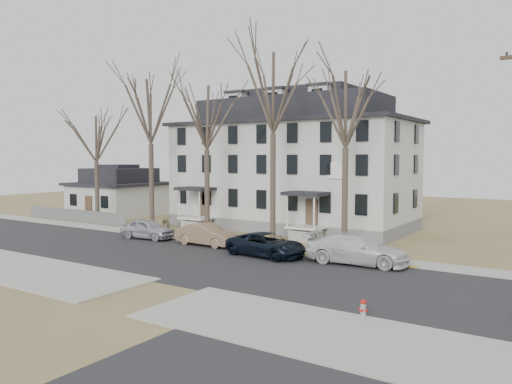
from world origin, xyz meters
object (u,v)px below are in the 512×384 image
Objects in this scene: small_house at (120,194)px; car_silver at (148,229)px; tree_far_left at (150,107)px; fire_hydrant at (363,310)px; tree_center at (273,87)px; car_navy at (266,245)px; bicycle_left at (166,222)px; tree_bungalow at (96,136)px; tree_mid_left at (207,112)px; car_white at (357,250)px; car_tan at (207,235)px; boarding_house at (292,166)px; bicycle_right at (186,224)px; tree_mid_right at (346,103)px.

car_silver is at bearing -34.81° from small_house.
tree_far_left is 28.64m from fire_hydrant.
tree_center is 2.84× the size of car_navy.
tree_far_left is 12.02m from tree_center.
bicycle_left is at bearing 92.84° from tree_far_left.
tree_bungalow is 6.14× the size of bicycle_left.
car_silver is (-2.73, -3.72, -8.86)m from tree_mid_left.
small_house is at bearing 67.47° from car_white.
tree_far_left is 0.93× the size of tree_center.
bicycle_left is at bearing 171.60° from tree_center.
tree_far_left is 2.98× the size of car_tan.
boarding_house reaches higher than fire_hydrant.
bicycle_left is at bearing 14.48° from tree_bungalow.
car_silver is 0.74× the size of car_white.
tree_mid_left is 1.18× the size of tree_bungalow.
bicycle_left reaches higher than bicycle_right.
small_house is 25.41m from tree_center.
tree_mid_right is at bearing 0.00° from tree_far_left.
bicycle_right is (-1.25, 5.73, -0.30)m from car_silver.
tree_mid_right is 2.17× the size of car_white.
fire_hydrant is (6.21, -12.63, -9.20)m from tree_mid_right.
tree_mid_left is 23.62m from fire_hydrant.
tree_far_left is at bearing -29.39° from small_house.
boarding_house is 12.51m from tree_mid_right.
tree_mid_right is 2.76× the size of car_tan.
car_tan is 5.75× the size of fire_hydrant.
car_tan is at bearing -138.77° from bicycle_right.
car_silver is 2.97× the size of bicycle_right.
car_white reaches higher than car_silver.
tree_center is 5.70m from tree_mid_right.
car_navy is (8.27, -4.45, -8.88)m from tree_mid_left.
small_house is 0.63× the size of tree_far_left.
small_house is 1.99× the size of car_silver.
tree_far_left is at bearing 180.00° from tree_center.
fire_hydrant is at bearing -54.71° from boarding_house.
tree_mid_left is at bearing 0.00° from tree_bungalow.
car_silver is (10.27, -3.72, -7.37)m from tree_bungalow.
boarding_house is 9.66m from tree_mid_left.
boarding_house is 18.17m from tree_bungalow.
tree_mid_left is 2.76× the size of car_tan.
car_white is 20.54m from bicycle_left.
car_silver is 6.45m from bicycle_left.
fire_hydrant is at bearing -94.84° from bicycle_left.
fire_hydrant is (17.71, -12.63, -9.20)m from tree_mid_left.
bicycle_left is at bearing 72.08° from car_navy.
tree_mid_right reaches higher than bicycle_left.
tree_bungalow is 17.74m from car_tan.
tree_far_left is 17.12× the size of fire_hydrant.
tree_mid_left reaches higher than car_tan.
tree_bungalow is 27.95m from car_white.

